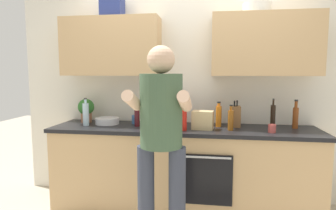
% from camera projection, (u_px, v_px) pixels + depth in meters
% --- Properties ---
extents(ground_plane, '(12.00, 12.00, 0.00)m').
position_uv_depth(ground_plane, '(183.00, 207.00, 3.21)').
color(ground_plane, '#B2A893').
extents(back_wall_unit, '(4.00, 0.38, 2.50)m').
position_uv_depth(back_wall_unit, '(186.00, 72.00, 3.31)').
color(back_wall_unit, silver).
rests_on(back_wall_unit, ground).
extents(counter, '(2.84, 0.67, 0.90)m').
position_uv_depth(counter, '(183.00, 168.00, 3.16)').
color(counter, tan).
rests_on(counter, ground).
extents(person_standing, '(0.49, 0.45, 1.70)m').
position_uv_depth(person_standing, '(161.00, 133.00, 2.32)').
color(person_standing, '#383D4C').
rests_on(person_standing, ground).
extents(bottle_oil, '(0.08, 0.08, 0.30)m').
position_uv_depth(bottle_oil, '(173.00, 119.00, 2.93)').
color(bottle_oil, olive).
rests_on(bottle_oil, counter).
extents(bottle_juice, '(0.06, 0.06, 0.27)m').
position_uv_depth(bottle_juice, '(219.00, 116.00, 3.13)').
color(bottle_juice, orange).
rests_on(bottle_juice, counter).
extents(bottle_hotsauce, '(0.07, 0.07, 0.25)m').
position_uv_depth(bottle_hotsauce, '(183.00, 120.00, 2.94)').
color(bottle_hotsauce, red).
rests_on(bottle_hotsauce, counter).
extents(bottle_water, '(0.07, 0.07, 0.31)m').
position_uv_depth(bottle_water, '(86.00, 114.00, 3.20)').
color(bottle_water, silver).
rests_on(bottle_water, counter).
extents(bottle_vinegar, '(0.06, 0.06, 0.30)m').
position_uv_depth(bottle_vinegar, '(295.00, 117.00, 3.04)').
color(bottle_vinegar, brown).
rests_on(bottle_vinegar, counter).
extents(bottle_soy, '(0.05, 0.05, 0.32)m').
position_uv_depth(bottle_soy, '(273.00, 116.00, 3.02)').
color(bottle_soy, black).
rests_on(bottle_soy, counter).
extents(bottle_syrup, '(0.06, 0.06, 0.26)m').
position_uv_depth(bottle_syrup, '(231.00, 120.00, 2.94)').
color(bottle_syrup, '#8C4C14').
rests_on(bottle_syrup, counter).
extents(bottle_wine, '(0.06, 0.06, 0.26)m').
position_uv_depth(bottle_wine, '(137.00, 117.00, 3.16)').
color(bottle_wine, '#471419').
rests_on(bottle_wine, counter).
extents(cup_tea, '(0.07, 0.07, 0.10)m').
position_uv_depth(cup_tea, '(135.00, 119.00, 3.32)').
color(cup_tea, '#33598C').
rests_on(cup_tea, counter).
extents(cup_ceramic, '(0.07, 0.07, 0.08)m').
position_uv_depth(cup_ceramic, '(272.00, 128.00, 2.84)').
color(cup_ceramic, '#BF4C47').
rests_on(cup_ceramic, counter).
extents(cup_coffee, '(0.08, 0.08, 0.09)m').
position_uv_depth(cup_coffee, '(152.00, 121.00, 3.25)').
color(cup_coffee, white).
rests_on(cup_coffee, counter).
extents(mixing_bowl, '(0.27, 0.27, 0.07)m').
position_uv_depth(mixing_bowl, '(107.00, 121.00, 3.31)').
color(mixing_bowl, silver).
rests_on(mixing_bowl, counter).
extents(knife_block, '(0.10, 0.14, 0.28)m').
position_uv_depth(knife_block, '(235.00, 116.00, 3.14)').
color(knife_block, brown).
rests_on(knife_block, counter).
extents(potted_herb, '(0.19, 0.19, 0.28)m').
position_uv_depth(potted_herb, '(86.00, 109.00, 3.42)').
color(potted_herb, '#9E6647').
rests_on(potted_herb, counter).
extents(grocery_bag_crisps, '(0.23, 0.19, 0.14)m').
position_uv_depth(grocery_bag_crisps, '(175.00, 120.00, 3.15)').
color(grocery_bag_crisps, red).
rests_on(grocery_bag_crisps, counter).
extents(grocery_bag_bread, '(0.23, 0.17, 0.19)m').
position_uv_depth(grocery_bag_bread, '(203.00, 120.00, 3.00)').
color(grocery_bag_bread, tan).
rests_on(grocery_bag_bread, counter).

